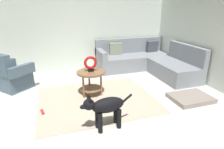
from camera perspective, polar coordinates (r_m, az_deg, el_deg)
ground_plane at (r=3.34m, az=-4.27°, el=-13.98°), size 6.00×6.00×0.10m
wall_back at (r=5.69m, az=-12.12°, el=14.88°), size 6.00×0.12×2.70m
area_rug at (r=3.93m, az=-4.66°, el=-7.49°), size 2.30×1.90×0.01m
sectional_couch at (r=5.61m, az=10.48°, el=3.86°), size 2.20×2.25×0.88m
armchair at (r=4.84m, az=-28.22°, el=-0.41°), size 0.98×1.00×0.88m
side_table at (r=3.98m, az=-6.40°, el=-0.69°), size 0.60×0.60×0.54m
torus_sculpture at (r=3.88m, az=-6.57°, el=3.38°), size 0.28×0.08×0.33m
dog_bed_mat at (r=4.20m, az=22.78°, el=-6.57°), size 0.80×0.60×0.09m
dog at (r=2.88m, az=-2.00°, el=-9.86°), size 0.85×0.26×0.63m
dog_toy_ball at (r=3.19m, az=1.90°, el=-13.79°), size 0.08×0.08×0.08m
dog_toy_rope at (r=3.66m, az=-20.41°, el=-10.66°), size 0.08×0.16×0.05m
dog_toy_bone at (r=3.66m, az=-2.43°, el=-9.14°), size 0.18×0.07×0.06m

